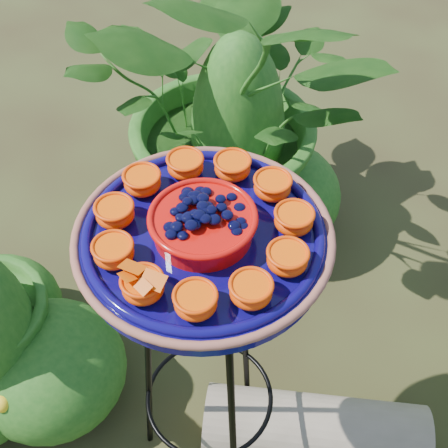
{
  "coord_description": "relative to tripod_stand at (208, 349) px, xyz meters",
  "views": [
    {
      "loc": [
        0.38,
        -0.53,
        1.61
      ],
      "look_at": [
        -0.03,
        0.0,
        0.87
      ],
      "focal_mm": 50.0,
      "sensor_mm": 36.0,
      "label": 1
    }
  ],
  "objects": [
    {
      "name": "driftwood_log",
      "position": [
        0.21,
        0.16,
        -0.4
      ],
      "size": [
        0.57,
        0.44,
        0.18
      ],
      "primitive_type": "cylinder",
      "rotation": [
        0.0,
        1.57,
        0.53
      ],
      "color": "gray",
      "rests_on": "ground"
    },
    {
      "name": "feeder_dish",
      "position": [
        0.0,
        -0.0,
        0.35
      ],
      "size": [
        0.43,
        0.43,
        0.1
      ],
      "rotation": [
        0.0,
        0.0,
        -0.0
      ],
      "color": "#0B064E",
      "rests_on": "tripod_stand"
    },
    {
      "name": "shrub_back_left",
      "position": [
        -0.44,
        0.7,
        -0.01
      ],
      "size": [
        1.05,
        0.97,
        0.97
      ],
      "primitive_type": "imported",
      "rotation": [
        0.0,
        0.0,
        0.28
      ],
      "color": "#1D5015",
      "rests_on": "ground"
    },
    {
      "name": "tripod_stand",
      "position": [
        0.0,
        0.0,
        0.0
      ],
      "size": [
        0.3,
        0.32,
        0.81
      ],
      "rotation": [
        0.0,
        0.0,
        -0.0
      ],
      "color": "black",
      "rests_on": "ground"
    }
  ]
}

